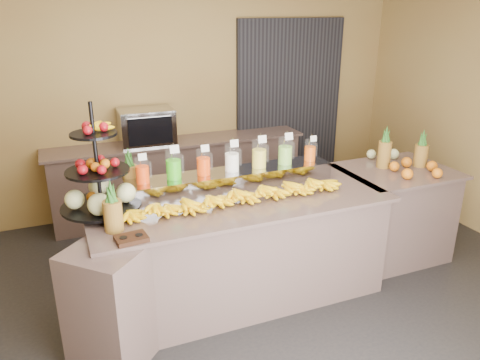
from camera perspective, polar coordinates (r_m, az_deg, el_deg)
ground at (r=4.11m, az=1.67°, el=-15.86°), size 6.00×6.00×0.00m
room_envelope at (r=4.15m, az=-0.15°, el=12.70°), size 6.04×5.02×2.82m
buffet_counter at (r=4.03m, az=-1.30°, el=-8.84°), size 2.75×1.25×0.93m
right_counter at (r=5.00m, az=17.93°, el=-3.80°), size 1.08×0.88×0.93m
back_ledge at (r=5.79m, az=-7.35°, el=0.38°), size 3.10×0.55×0.93m
pitcher_tray at (r=4.12m, az=-0.98°, el=0.14°), size 1.85×0.30×0.15m
juice_pitcher_orange_a at (r=3.87m, az=-11.82°, el=0.95°), size 0.11×0.12×0.27m
juice_pitcher_green at (r=3.91m, az=-8.10°, el=1.63°), size 0.13×0.14×0.32m
juice_pitcher_orange_b at (r=3.98m, az=-4.48°, el=1.98°), size 0.12×0.12×0.29m
juice_pitcher_milk at (r=4.06m, az=-0.99°, el=2.51°), size 0.13×0.13×0.31m
juice_pitcher_lemon at (r=4.16m, az=2.35°, el=2.97°), size 0.13×0.14×0.32m
juice_pitcher_lime at (r=4.27m, az=5.53°, el=3.35°), size 0.13×0.14×0.32m
juice_pitcher_orange_c at (r=4.40m, az=8.53°, el=3.46°), size 0.11×0.11×0.26m
banana_heap at (r=3.79m, az=-0.46°, el=-1.74°), size 1.90×0.17×0.16m
fruit_stand at (r=3.74m, az=-16.18°, el=-0.51°), size 0.78×0.78×0.86m
condiment_caddy at (r=3.30m, az=-13.10°, el=-6.96°), size 0.23×0.18×0.03m
pineapple_left_a at (r=3.41m, az=-15.24°, el=-3.81°), size 0.13×0.13×0.39m
pineapple_left_b at (r=4.06m, az=-13.24°, el=0.43°), size 0.13×0.13×0.41m
right_fruit_pile at (r=4.83m, az=19.80°, el=2.07°), size 0.50×0.48×0.26m
oven_warmer at (r=5.52m, az=-11.35°, el=6.40°), size 0.62×0.44×0.41m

